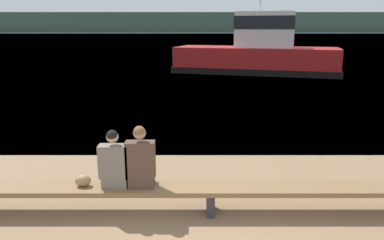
% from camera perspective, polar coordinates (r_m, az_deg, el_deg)
% --- Properties ---
extents(water_surface, '(240.00, 240.00, 0.00)m').
position_cam_1_polar(water_surface, '(128.37, -0.15, 12.78)').
color(water_surface, '#5684A3').
rests_on(water_surface, ground).
extents(far_shoreline, '(600.00, 12.00, 9.57)m').
position_cam_1_polar(far_shoreline, '(192.58, -0.16, 14.65)').
color(far_shoreline, '#384233').
rests_on(far_shoreline, ground).
extents(bench_main, '(8.85, 0.51, 0.45)m').
position_cam_1_polar(bench_main, '(6.14, 2.68, -10.69)').
color(bench_main, brown).
rests_on(bench_main, ground).
extents(person_left, '(0.46, 0.35, 0.95)m').
position_cam_1_polar(person_left, '(6.07, -11.97, -6.43)').
color(person_left, '#70665B').
rests_on(person_left, bench_main).
extents(person_right, '(0.46, 0.35, 1.02)m').
position_cam_1_polar(person_right, '(5.99, -8.01, -6.19)').
color(person_right, '#4C382D').
rests_on(person_right, bench_main).
extents(shopping_bag, '(0.26, 0.18, 0.19)m').
position_cam_1_polar(shopping_bag, '(6.33, -16.46, -8.85)').
color(shopping_bag, '#9E754C').
rests_on(shopping_bag, bench_main).
extents(tugboat_red, '(11.00, 6.28, 6.78)m').
position_cam_1_polar(tugboat_red, '(24.85, 9.79, 9.88)').
color(tugboat_red, '#A81919').
rests_on(tugboat_red, water_surface).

